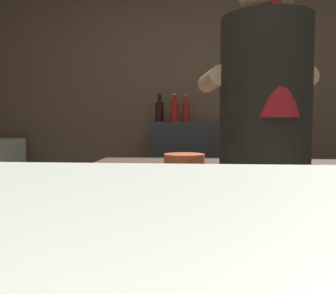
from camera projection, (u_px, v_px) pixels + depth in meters
name	position (u px, v px, depth m)	size (l,w,h in m)	color
wall_back	(215.00, 97.00, 3.42)	(5.20, 0.10, 2.70)	brown
prep_counter	(297.00, 253.00, 1.87)	(2.10, 0.60, 0.91)	#4A392B
back_shelf	(203.00, 186.00, 3.20)	(0.87, 0.36, 1.12)	#343339
bartender	(265.00, 153.00, 1.40)	(0.46, 0.54, 1.72)	#363332
mixing_bowl	(184.00, 160.00, 1.80)	(0.20, 0.20, 0.05)	#CF5934
chefs_knife	(308.00, 165.00, 1.79)	(0.24, 0.03, 0.01)	silver
bottle_vinegar	(186.00, 111.00, 3.26)	(0.06, 0.06, 0.24)	red
bottle_soy	(160.00, 111.00, 3.26)	(0.07, 0.07, 0.25)	black
bottle_olive_oil	(174.00, 111.00, 3.16)	(0.06, 0.06, 0.24)	red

